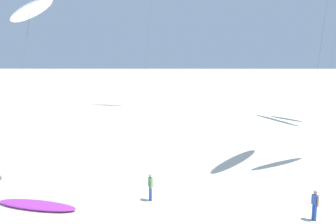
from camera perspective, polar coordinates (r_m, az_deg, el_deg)
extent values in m
cylinder|color=#4C4C51|center=(56.94, -2.80, 10.72)|extent=(1.87, 6.22, 20.82)
cylinder|color=#4C4C51|center=(50.27, 21.95, 7.03)|extent=(3.16, 4.39, 15.28)
ellipsoid|color=white|center=(29.38, -18.75, 13.25)|extent=(4.85, 4.71, 1.98)
ellipsoid|color=purple|center=(29.38, -18.75, 13.34)|extent=(4.33, 4.20, 1.64)
cylinder|color=#4C4C51|center=(24.83, -20.28, 0.59)|extent=(1.24, 9.63, 11.31)
cylinder|color=#4C4C51|center=(30.95, 20.62, 8.91)|extent=(2.53, 2.57, 18.47)
ellipsoid|color=purple|center=(25.05, -17.87, -12.27)|extent=(5.07, 2.49, 0.29)
ellipsoid|color=yellow|center=(25.05, -17.87, -12.23)|extent=(2.41, 1.62, 0.17)
cylinder|color=#284CA3|center=(23.46, 19.92, -13.13)|extent=(0.14, 0.14, 0.89)
cylinder|color=#284CA3|center=(23.56, 19.64, -13.00)|extent=(0.14, 0.14, 0.89)
cube|color=#2D4CA5|center=(23.25, 19.88, -11.44)|extent=(0.30, 0.36, 0.53)
cylinder|color=#9E7051|center=(23.13, 20.23, -11.68)|extent=(0.09, 0.09, 0.56)
cylinder|color=#9E7051|center=(23.41, 19.51, -11.38)|extent=(0.09, 0.09, 0.56)
sphere|color=#9E7051|center=(23.12, 19.93, -10.51)|extent=(0.21, 0.21, 0.21)
cylinder|color=#284CA3|center=(24.87, -2.53, -11.27)|extent=(0.14, 0.14, 0.85)
cylinder|color=#284CA3|center=(24.72, -2.42, -11.40)|extent=(0.14, 0.14, 0.85)
cube|color=#338C4C|center=(24.55, -2.49, -9.79)|extent=(0.29, 0.35, 0.57)
cylinder|color=tan|center=(24.75, -2.63, -9.72)|extent=(0.09, 0.09, 0.56)
cylinder|color=tan|center=(24.37, -2.34, -10.03)|extent=(0.09, 0.09, 0.56)
sphere|color=tan|center=(24.41, -2.50, -8.86)|extent=(0.21, 0.21, 0.21)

